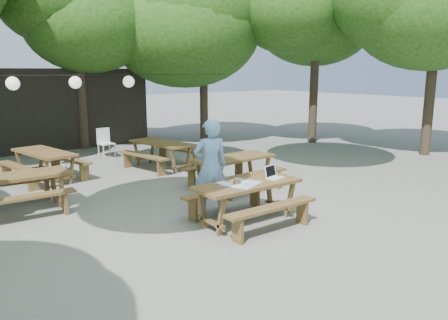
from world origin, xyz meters
TOP-DOWN VIEW (x-y plane):
  - ground at (0.00, 0.00)m, footprint 80.00×80.00m
  - pavilion at (0.50, 10.50)m, footprint 6.00×3.00m
  - main_picnic_table at (0.59, -0.49)m, footprint 2.00×1.58m
  - picnic_table_nw at (-2.63, 2.67)m, footprint 2.01×1.62m
  - picnic_table_ne at (1.88, 1.53)m, footprint 2.04×1.69m
  - picnic_table_far_w at (-1.45, 4.97)m, footprint 1.90×2.16m
  - picnic_table_far_e at (1.61, 4.48)m, footprint 1.90×2.15m
  - woman at (0.41, 0.39)m, footprint 0.77×0.62m
  - plastic_chair at (1.04, 7.13)m, footprint 0.46×0.46m
  - laptop at (1.19, -0.52)m, footprint 0.38×0.32m
  - tabletop_clutter at (0.42, -0.48)m, footprint 0.81×0.76m
  - paper_lanterns at (-0.19, 6.00)m, footprint 9.00×0.34m

SIDE VIEW (x-z plane):
  - ground at x=0.00m, z-range 0.00..0.00m
  - plastic_chair at x=1.04m, z-range -0.19..0.71m
  - main_picnic_table at x=0.59m, z-range 0.01..0.76m
  - picnic_table_nw at x=-2.63m, z-range 0.01..0.76m
  - picnic_table_ne at x=1.88m, z-range 0.01..0.76m
  - picnic_table_far_w at x=-1.45m, z-range 0.01..0.76m
  - picnic_table_far_e at x=1.61m, z-range 0.01..0.76m
  - tabletop_clutter at x=0.42m, z-range 0.72..0.80m
  - laptop at x=1.19m, z-range 0.69..0.93m
  - woman at x=0.41m, z-range 0.00..1.83m
  - pavilion at x=0.50m, z-range 0.00..2.80m
  - paper_lanterns at x=-0.19m, z-range 2.21..2.59m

